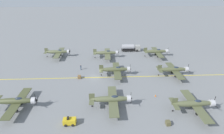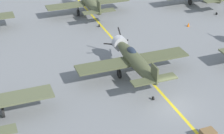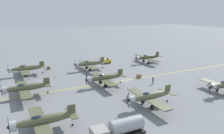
# 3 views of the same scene
# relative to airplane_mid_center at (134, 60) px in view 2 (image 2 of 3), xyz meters

# --- Properties ---
(ground_plane) EXTENTS (400.00, 400.00, 0.00)m
(ground_plane) POSITION_rel_airplane_mid_center_xyz_m (1.25, -5.91, -2.01)
(ground_plane) COLOR slate
(taxiway_stripe) EXTENTS (0.30, 160.00, 0.01)m
(taxiway_stripe) POSITION_rel_airplane_mid_center_xyz_m (1.25, -5.91, -2.01)
(taxiway_stripe) COLOR yellow
(taxiway_stripe) RESTS_ON ground
(airplane_mid_center) EXTENTS (12.00, 9.98, 3.75)m
(airplane_mid_center) POSITION_rel_airplane_mid_center_xyz_m (0.00, 0.00, 0.00)
(airplane_mid_center) COLOR #4F5436
(airplane_mid_center) RESTS_ON ground
(airplane_far_center) EXTENTS (12.00, 9.98, 3.79)m
(airplane_far_center) POSITION_rel_airplane_mid_center_xyz_m (0.87, 18.15, -0.00)
(airplane_far_center) COLOR #515638
(airplane_far_center) RESTS_ON ground
(traffic_cone) EXTENTS (0.36, 0.36, 0.55)m
(traffic_cone) POSITION_rel_airplane_mid_center_xyz_m (12.14, 9.49, -1.74)
(traffic_cone) COLOR orange
(traffic_cone) RESTS_ON ground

